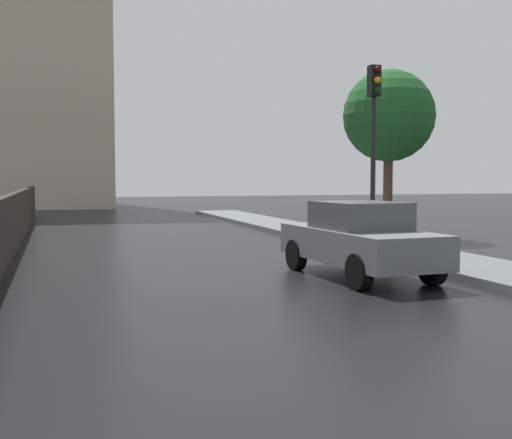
{
  "coord_description": "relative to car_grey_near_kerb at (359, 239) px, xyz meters",
  "views": [
    {
      "loc": [
        -3.18,
        -3.69,
        1.95
      ],
      "look_at": [
        0.51,
        8.04,
        1.13
      ],
      "focal_mm": 44.66,
      "sensor_mm": 36.0,
      "label": 1
    }
  ],
  "objects": [
    {
      "name": "street_tree_mid",
      "position": [
        4.64,
        7.23,
        3.15
      ],
      "size": [
        2.95,
        2.95,
        5.4
      ],
      "color": "#4C3823",
      "rests_on": "ground"
    },
    {
      "name": "distant_tower",
      "position": [
        -6.22,
        32.63,
        11.31
      ],
      "size": [
        9.51,
        8.84,
        24.1
      ],
      "color": "#B2A88E",
      "rests_on": "ground"
    },
    {
      "name": "traffic_light",
      "position": [
        1.8,
        2.85,
        2.51
      ],
      "size": [
        0.26,
        0.39,
        4.51
      ],
      "color": "black",
      "rests_on": "sidewalk_strip"
    },
    {
      "name": "car_grey_near_kerb",
      "position": [
        0.0,
        0.0,
        0.0
      ],
      "size": [
        1.91,
        4.05,
        1.47
      ],
      "rotation": [
        0.0,
        0.0,
        0.06
      ],
      "color": "slate",
      "rests_on": "ground"
    }
  ]
}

